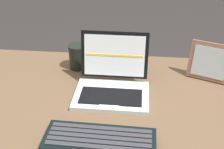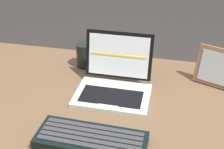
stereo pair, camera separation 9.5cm
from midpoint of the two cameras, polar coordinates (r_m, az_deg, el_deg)
name	(u,v)px [view 1 (the left image)]	position (r m, az deg, el deg)	size (l,w,h in m)	color
desk	(86,122)	(1.10, -7.54, -9.24)	(1.38, 0.69, 0.73)	brown
laptop_front	(112,83)	(1.04, -2.55, -1.79)	(0.26, 0.22, 0.20)	silver
external_keyboard	(100,142)	(0.85, -5.72, -13.05)	(0.32, 0.12, 0.04)	black
photo_frame	(210,62)	(1.15, 16.36, 2.28)	(0.16, 0.09, 0.15)	#936149
coffee_mug	(78,56)	(1.20, -8.87, 3.44)	(0.11, 0.07, 0.10)	black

